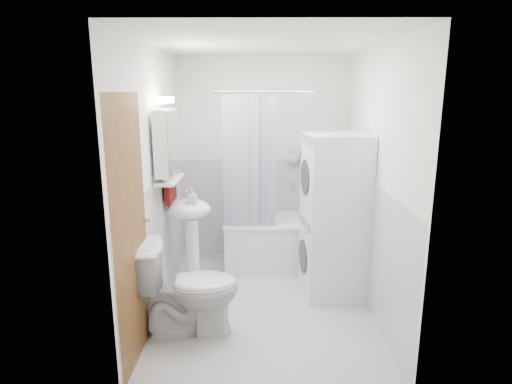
{
  "coord_description": "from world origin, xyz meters",
  "views": [
    {
      "loc": [
        -0.05,
        -3.81,
        2.0
      ],
      "look_at": [
        -0.08,
        0.15,
        1.07
      ],
      "focal_mm": 30.0,
      "sensor_mm": 36.0,
      "label": 1
    }
  ],
  "objects_px": {
    "bathtub": "(290,240)",
    "washer_dryer": "(334,217)",
    "toilet": "(189,289)",
    "sink": "(190,223)"
  },
  "relations": [
    {
      "from": "bathtub",
      "to": "washer_dryer",
      "type": "relative_size",
      "value": 0.93
    },
    {
      "from": "bathtub",
      "to": "toilet",
      "type": "relative_size",
      "value": 1.81
    },
    {
      "from": "toilet",
      "to": "washer_dryer",
      "type": "bearing_deg",
      "value": -66.99
    },
    {
      "from": "washer_dryer",
      "to": "toilet",
      "type": "relative_size",
      "value": 1.95
    },
    {
      "from": "bathtub",
      "to": "toilet",
      "type": "distance_m",
      "value": 1.75
    },
    {
      "from": "washer_dryer",
      "to": "toilet",
      "type": "xyz_separation_m",
      "value": [
        -1.31,
        -0.76,
        -0.4
      ]
    },
    {
      "from": "bathtub",
      "to": "sink",
      "type": "height_order",
      "value": "sink"
    },
    {
      "from": "washer_dryer",
      "to": "bathtub",
      "type": "bearing_deg",
      "value": 111.35
    },
    {
      "from": "toilet",
      "to": "sink",
      "type": "bearing_deg",
      "value": 0.71
    },
    {
      "from": "bathtub",
      "to": "sink",
      "type": "bearing_deg",
      "value": -150.94
    }
  ]
}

